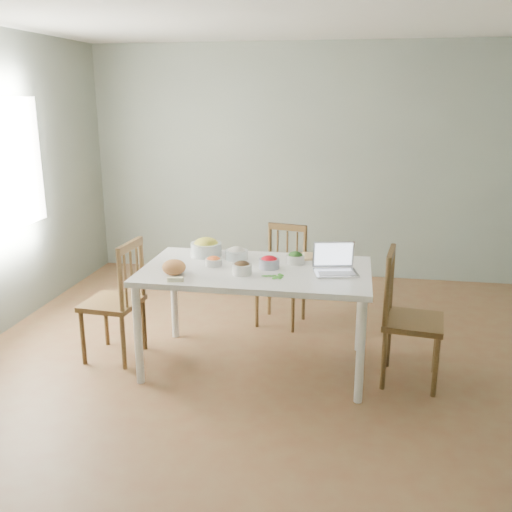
% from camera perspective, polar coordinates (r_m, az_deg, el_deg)
% --- Properties ---
extents(floor, '(5.00, 5.00, 0.00)m').
position_cam_1_polar(floor, '(4.72, 1.09, -10.75)').
color(floor, brown).
rests_on(floor, ground).
extents(ceiling, '(5.00, 5.00, 0.00)m').
position_cam_1_polar(ceiling, '(4.26, 1.30, 23.78)').
color(ceiling, white).
rests_on(ceiling, ground).
extents(wall_back, '(5.00, 0.00, 2.70)m').
position_cam_1_polar(wall_back, '(6.74, 4.51, 9.32)').
color(wall_back, slate).
rests_on(wall_back, ground).
extents(wall_front, '(5.00, 0.00, 2.70)m').
position_cam_1_polar(wall_front, '(1.95, -10.34, -7.54)').
color(wall_front, slate).
rests_on(wall_front, ground).
extents(dining_table, '(1.76, 0.99, 0.82)m').
position_cam_1_polar(dining_table, '(4.52, 0.00, -6.25)').
color(dining_table, white).
rests_on(dining_table, floor).
extents(chair_far, '(0.48, 0.47, 0.94)m').
position_cam_1_polar(chair_far, '(5.34, 2.51, -2.08)').
color(chair_far, '#3A260F').
rests_on(chair_far, floor).
extents(chair_left, '(0.45, 0.47, 1.00)m').
position_cam_1_polar(chair_left, '(4.79, -14.28, -4.31)').
color(chair_left, '#3A260F').
rests_on(chair_left, floor).
extents(chair_right, '(0.49, 0.50, 1.02)m').
position_cam_1_polar(chair_right, '(4.41, 15.56, -6.07)').
color(chair_right, '#3A260F').
rests_on(chair_right, floor).
extents(bread_boule, '(0.23, 0.23, 0.12)m').
position_cam_1_polar(bread_boule, '(4.26, -8.25, -1.12)').
color(bread_boule, '#B56D34').
rests_on(bread_boule, dining_table).
extents(butter_stick, '(0.12, 0.06, 0.03)m').
position_cam_1_polar(butter_stick, '(4.11, -8.10, -2.35)').
color(butter_stick, '#F8F1BE').
rests_on(butter_stick, dining_table).
extents(bowl_squash, '(0.34, 0.34, 0.15)m').
position_cam_1_polar(bowl_squash, '(4.73, -5.03, 0.90)').
color(bowl_squash, '#EED051').
rests_on(bowl_squash, dining_table).
extents(bowl_carrot, '(0.14, 0.14, 0.07)m').
position_cam_1_polar(bowl_carrot, '(4.45, -4.30, -0.52)').
color(bowl_carrot, '#CA5028').
rests_on(bowl_carrot, dining_table).
extents(bowl_onion, '(0.21, 0.21, 0.10)m').
position_cam_1_polar(bowl_onion, '(4.62, -1.97, 0.28)').
color(bowl_onion, beige).
rests_on(bowl_onion, dining_table).
extents(bowl_mushroom, '(0.15, 0.15, 0.10)m').
position_cam_1_polar(bowl_mushroom, '(4.23, -1.43, -1.20)').
color(bowl_mushroom, black).
rests_on(bowl_mushroom, dining_table).
extents(bowl_redpep, '(0.16, 0.16, 0.09)m').
position_cam_1_polar(bowl_redpep, '(4.38, 1.33, -0.62)').
color(bowl_redpep, red).
rests_on(bowl_redpep, dining_table).
extents(bowl_broccoli, '(0.15, 0.15, 0.09)m').
position_cam_1_polar(bowl_broccoli, '(4.52, 3.98, -0.17)').
color(bowl_broccoli, '#193D17').
rests_on(bowl_broccoli, dining_table).
extents(flatbread, '(0.22, 0.22, 0.02)m').
position_cam_1_polar(flatbread, '(4.70, 5.15, -0.02)').
color(flatbread, tan).
rests_on(flatbread, dining_table).
extents(basil_bunch, '(0.19, 0.19, 0.02)m').
position_cam_1_polar(basil_bunch, '(4.18, 1.68, -1.95)').
color(basil_bunch, '#16720C').
rests_on(basil_bunch, dining_table).
extents(laptop, '(0.37, 0.32, 0.22)m').
position_cam_1_polar(laptop, '(4.26, 8.09, -0.36)').
color(laptop, silver).
rests_on(laptop, dining_table).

